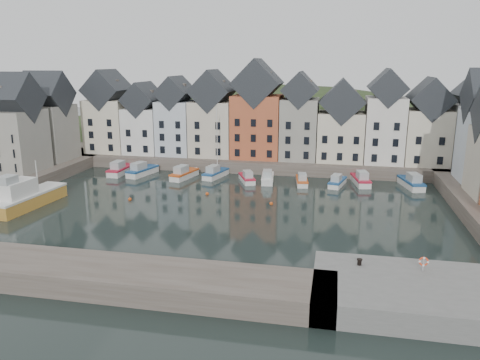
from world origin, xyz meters
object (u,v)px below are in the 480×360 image
(boat_a, at_px, (120,170))
(mooring_bollard, at_px, (360,262))
(life_ring_post, at_px, (424,262))
(boat_d, at_px, (215,173))
(large_vessel, at_px, (26,197))

(boat_a, relative_size, mooring_bollard, 12.50)
(life_ring_post, bearing_deg, boat_a, 141.56)
(boat_d, distance_m, mooring_bollard, 42.40)
(large_vessel, relative_size, mooring_bollard, 22.01)
(boat_d, xyz_separation_m, mooring_bollard, (22.35, -36.00, 1.52))
(boat_d, relative_size, large_vessel, 0.98)
(mooring_bollard, bearing_deg, life_ring_post, -2.50)
(mooring_bollard, bearing_deg, boat_a, 138.25)
(boat_d, distance_m, life_ring_post, 45.54)
(boat_d, bearing_deg, life_ring_post, -38.77)
(large_vessel, distance_m, life_ring_post, 50.31)
(boat_a, bearing_deg, boat_d, 3.43)
(boat_a, distance_m, life_ring_post, 56.85)
(boat_a, height_order, large_vessel, large_vessel)
(boat_d, xyz_separation_m, large_vessel, (-20.62, -21.68, 0.69))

